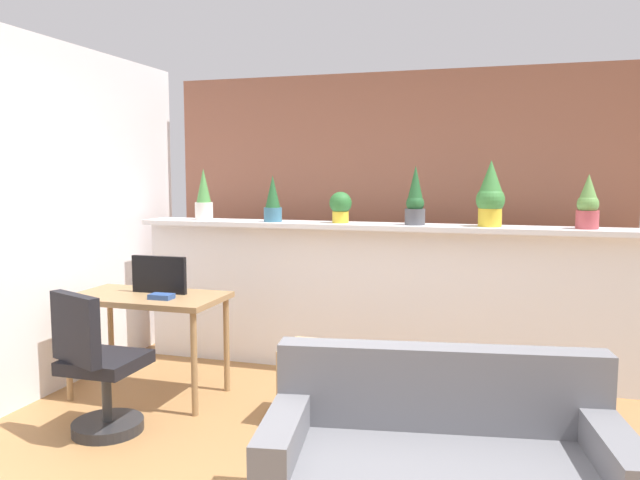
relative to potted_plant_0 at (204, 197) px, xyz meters
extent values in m
cube|color=white|center=(1.52, 0.03, -0.83)|extent=(4.01, 0.16, 1.18)
cube|color=white|center=(1.52, -0.01, -0.22)|extent=(4.01, 0.37, 0.04)
cube|color=#935B47|center=(1.52, 0.63, -0.17)|extent=(4.01, 0.10, 2.50)
cylinder|color=silver|center=(0.00, 0.00, -0.12)|extent=(0.15, 0.15, 0.15)
cone|color=#4C9347|center=(0.00, 0.00, 0.10)|extent=(0.12, 0.12, 0.29)
cylinder|color=#386B84|center=(0.66, -0.05, -0.14)|extent=(0.15, 0.15, 0.12)
cone|color=#235B2D|center=(0.66, -0.05, 0.05)|extent=(0.12, 0.12, 0.26)
cylinder|color=gold|center=(1.22, -0.01, -0.15)|extent=(0.13, 0.13, 0.09)
sphere|color=#2D7033|center=(1.22, -0.01, -0.04)|extent=(0.18, 0.18, 0.18)
cylinder|color=#4C4C51|center=(1.83, -0.02, -0.14)|extent=(0.16, 0.16, 0.13)
sphere|color=#235B2D|center=(1.83, -0.02, -0.03)|extent=(0.14, 0.14, 0.14)
cone|color=#235B2D|center=(1.83, -0.02, 0.13)|extent=(0.12, 0.12, 0.27)
cylinder|color=gold|center=(2.39, -0.01, -0.13)|extent=(0.17, 0.17, 0.14)
sphere|color=#3D843D|center=(2.39, -0.01, 0.00)|extent=(0.21, 0.21, 0.21)
cone|color=#3D843D|center=(2.39, -0.01, 0.17)|extent=(0.18, 0.18, 0.25)
cylinder|color=#B7474C|center=(3.07, -0.01, -0.13)|extent=(0.16, 0.16, 0.13)
sphere|color=#669E4C|center=(3.07, -0.01, -0.02)|extent=(0.15, 0.15, 0.15)
cone|color=#669E4C|center=(3.07, -0.01, 0.10)|extent=(0.13, 0.13, 0.19)
cylinder|color=#99754C|center=(-0.46, -1.23, -1.07)|extent=(0.04, 0.04, 0.71)
cylinder|color=#99754C|center=(0.54, -1.23, -1.07)|extent=(0.04, 0.04, 0.71)
cylinder|color=#99754C|center=(-0.46, -0.73, -1.07)|extent=(0.04, 0.04, 0.71)
cylinder|color=#99754C|center=(0.54, -0.73, -1.07)|extent=(0.04, 0.04, 0.71)
cube|color=#99754C|center=(0.04, -0.98, -0.69)|extent=(1.10, 0.60, 0.04)
cube|color=black|center=(0.09, -0.90, -0.54)|extent=(0.43, 0.04, 0.27)
cylinder|color=#262628|center=(0.14, -1.62, -1.39)|extent=(0.44, 0.44, 0.07)
cylinder|color=#333333|center=(0.14, -1.62, -1.18)|extent=(0.06, 0.06, 0.34)
cube|color=black|center=(0.14, -1.62, -0.97)|extent=(0.44, 0.44, 0.08)
cube|color=black|center=(0.07, -1.80, -0.72)|extent=(0.43, 0.23, 0.42)
cube|color=tan|center=(1.34, -1.07, -1.17)|extent=(0.40, 0.40, 0.50)
cube|color=black|center=(1.34, -1.26, -1.17)|extent=(0.28, 0.04, 0.28)
cube|color=#2D4C8C|center=(0.22, -1.09, -0.65)|extent=(0.16, 0.10, 0.04)
cube|color=slate|center=(2.23, -1.91, -0.82)|extent=(1.57, 0.40, 0.40)
cube|color=slate|center=(1.58, -2.32, -0.94)|extent=(0.28, 0.78, 0.16)
cube|color=slate|center=(2.97, -2.10, -0.94)|extent=(0.28, 0.78, 0.16)
camera|label=1|loc=(2.50, -4.84, 0.20)|focal=34.78mm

